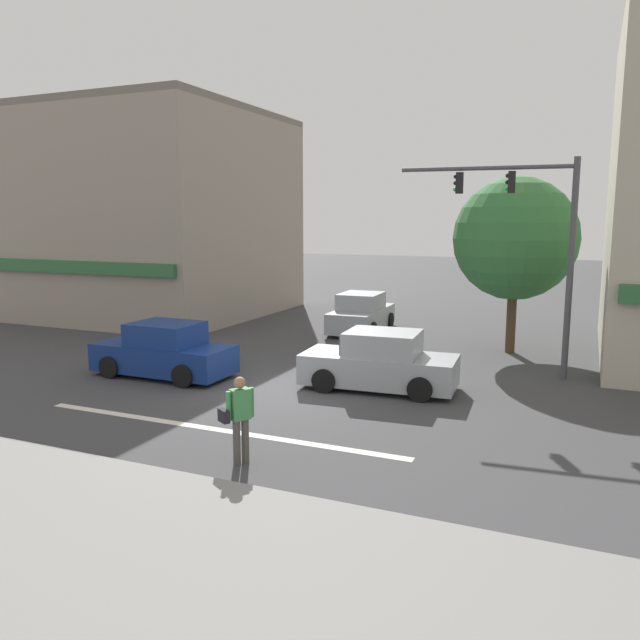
{
  "coord_description": "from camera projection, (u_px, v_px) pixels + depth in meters",
  "views": [
    {
      "loc": [
        7.33,
        -14.54,
        4.55
      ],
      "look_at": [
        0.19,
        2.0,
        1.6
      ],
      "focal_mm": 35.0,
      "sensor_mm": 36.0,
      "label": 1
    }
  ],
  "objects": [
    {
      "name": "utility_pole_near_left",
      "position": [
        148.0,
        234.0,
        24.32
      ],
      "size": [
        1.4,
        0.22,
        7.58
      ],
      "color": "brown",
      "rests_on": "ground"
    },
    {
      "name": "ground_plane",
      "position": [
        284.0,
        389.0,
        16.78
      ],
      "size": [
        120.0,
        120.0,
        0.0
      ],
      "primitive_type": "plane",
      "color": "#3D3D3F"
    },
    {
      "name": "traffic_light_mast",
      "position": [
        535.0,
        232.0,
        17.49
      ],
      "size": [
        4.88,
        0.57,
        6.2
      ],
      "color": "#47474C",
      "rests_on": "ground"
    },
    {
      "name": "sedan_waiting_far",
      "position": [
        164.0,
        352.0,
        18.09
      ],
      "size": [
        4.1,
        1.89,
        1.58
      ],
      "color": "navy",
      "rests_on": "ground"
    },
    {
      "name": "street_tree",
      "position": [
        515.0,
        239.0,
        20.79
      ],
      "size": [
        4.1,
        4.1,
        5.93
      ],
      "color": "#4C3823",
      "rests_on": "ground"
    },
    {
      "name": "sedan_crossing_center",
      "position": [
        361.0,
        314.0,
        25.21
      ],
      "size": [
        1.99,
        4.16,
        1.58
      ],
      "color": "#999EA3",
      "rests_on": "ground"
    },
    {
      "name": "pedestrian_foreground_with_bag",
      "position": [
        239.0,
        415.0,
        11.54
      ],
      "size": [
        0.54,
        0.62,
        1.67
      ],
      "color": "#4C4742",
      "rests_on": "ground"
    },
    {
      "name": "lane_marking_stripe",
      "position": [
        212.0,
        429.0,
        13.61
      ],
      "size": [
        9.0,
        0.24,
        0.01
      ],
      "primitive_type": "cube",
      "color": "silver",
      "rests_on": "ground"
    },
    {
      "name": "sedan_crossing_rightbound",
      "position": [
        380.0,
        363.0,
        16.7
      ],
      "size": [
        4.21,
        2.09,
        1.58
      ],
      "color": "#999EA3",
      "rests_on": "ground"
    },
    {
      "name": "sidewalk_curb",
      "position": [
        22.0,
        529.0,
        9.06
      ],
      "size": [
        40.0,
        5.0,
        0.16
      ],
      "primitive_type": "cube",
      "color": "gray",
      "rests_on": "ground"
    },
    {
      "name": "building_left_block",
      "position": [
        148.0,
        215.0,
        29.94
      ],
      "size": [
        11.46,
        10.89,
        9.4
      ],
      "color": "gray",
      "rests_on": "ground"
    }
  ]
}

